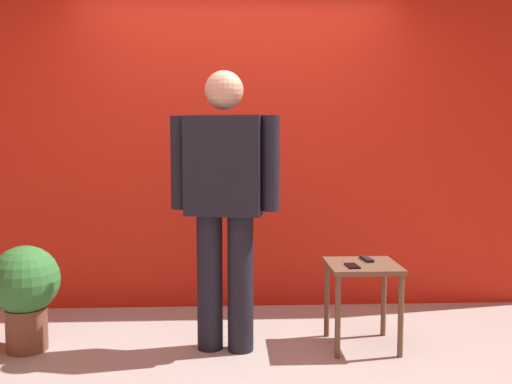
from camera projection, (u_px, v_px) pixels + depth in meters
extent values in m
plane|color=#9E9991|center=(241.00, 373.00, 3.36)|extent=(12.00, 12.00, 0.00)
cube|color=red|center=(237.00, 138.00, 4.62)|extent=(5.45, 0.12, 2.75)
cylinder|color=black|center=(210.00, 282.00, 3.71)|extent=(0.20, 0.20, 0.89)
cylinder|color=black|center=(240.00, 283.00, 3.68)|extent=(0.20, 0.20, 0.89)
cube|color=black|center=(224.00, 166.00, 3.62)|extent=(0.52, 0.34, 0.63)
cube|color=silver|center=(229.00, 160.00, 3.74)|extent=(0.13, 0.04, 0.53)
cube|color=#C68CB7|center=(229.00, 163.00, 3.75)|extent=(0.05, 0.02, 0.48)
cylinder|color=black|center=(180.00, 163.00, 3.67)|extent=(0.14, 0.14, 0.60)
cylinder|color=black|center=(270.00, 163.00, 3.57)|extent=(0.14, 0.14, 0.60)
sphere|color=tan|center=(224.00, 90.00, 3.58)|extent=(0.24, 0.24, 0.24)
cube|color=brown|center=(363.00, 266.00, 3.74)|extent=(0.46, 0.46, 0.03)
cylinder|color=brown|center=(338.00, 317.00, 3.56)|extent=(0.04, 0.04, 0.53)
cylinder|color=brown|center=(401.00, 316.00, 3.58)|extent=(0.04, 0.04, 0.53)
cylinder|color=brown|center=(327.00, 299.00, 3.96)|extent=(0.04, 0.04, 0.53)
cylinder|color=brown|center=(384.00, 298.00, 3.98)|extent=(0.04, 0.04, 0.53)
cube|color=black|center=(352.00, 266.00, 3.65)|extent=(0.08, 0.15, 0.01)
cube|color=black|center=(366.00, 259.00, 3.84)|extent=(0.06, 0.17, 0.02)
cylinder|color=brown|center=(27.00, 329.00, 3.71)|extent=(0.26, 0.26, 0.28)
sphere|color=#2D7233|center=(25.00, 280.00, 3.68)|extent=(0.44, 0.44, 0.44)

